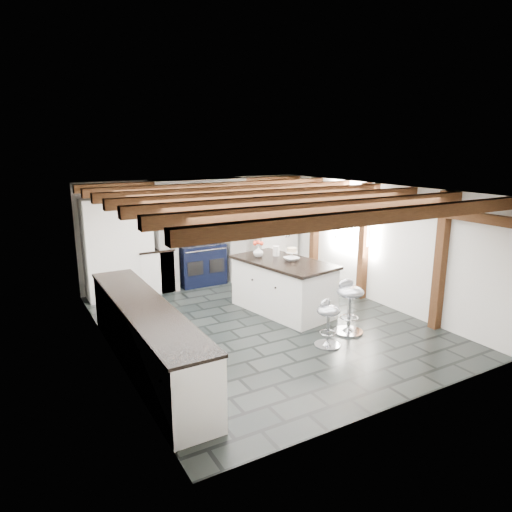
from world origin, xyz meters
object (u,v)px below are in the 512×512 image
bar_stool_far (328,318)px  range_cooker (201,263)px  bar_stool_near (349,300)px  kitchen_island (283,285)px

bar_stool_far → range_cooker: bearing=75.0°
range_cooker → bar_stool_near: size_ratio=1.12×
kitchen_island → bar_stool_far: 1.63m
bar_stool_near → bar_stool_far: bearing=-158.3°
bar_stool_near → bar_stool_far: bar_stool_near is taller
bar_stool_far → kitchen_island: bearing=60.8°
range_cooker → bar_stool_far: (0.40, -3.95, -0.01)m
kitchen_island → bar_stool_near: bearing=-85.0°
bar_stool_near → bar_stool_far: size_ratio=1.22×
bar_stool_near → bar_stool_far: (-0.62, -0.23, -0.10)m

